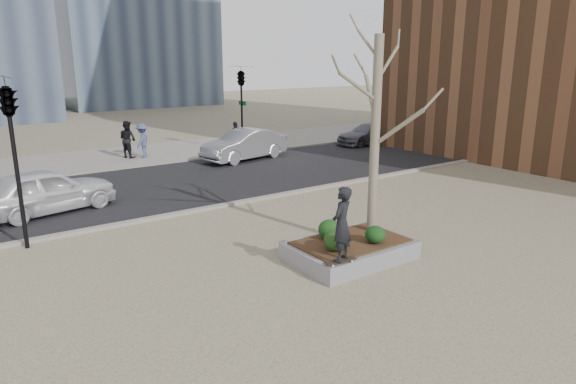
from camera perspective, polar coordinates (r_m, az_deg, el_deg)
ground at (r=12.55m, az=3.48°, el=-8.44°), size 120.00×120.00×0.00m
street at (r=20.88m, az=-14.00°, el=0.66°), size 60.00×8.00×0.02m
far_sidewalk at (r=27.39m, az=-19.49°, el=3.55°), size 60.00×6.00×0.02m
planter at (r=13.08m, az=6.93°, el=-6.49°), size 3.00×2.00×0.45m
planter_mulch at (r=12.99m, az=6.97°, el=-5.48°), size 2.70×1.70×0.04m
sycamore_tree at (r=13.16m, az=9.80°, el=9.54°), size 2.80×2.80×6.60m
shrub_left at (r=12.23m, az=5.39°, el=-5.35°), size 0.61×0.61×0.52m
shrub_middle at (r=12.96m, az=4.69°, el=-4.18°), size 0.60×0.60×0.51m
shrub_right at (r=12.85m, az=9.67°, el=-4.69°), size 0.51×0.51×0.43m
skateboard at (r=11.69m, az=5.87°, el=-7.71°), size 0.80×0.28×0.08m
skateboarder at (r=11.38m, az=5.99°, el=-3.57°), size 0.74×0.63×1.70m
police_car at (r=18.34m, az=-25.30°, el=0.14°), size 4.60×2.60×1.48m
car_silver at (r=25.42m, az=-4.86°, el=5.25°), size 4.73×2.42×1.49m
car_third at (r=30.39m, az=8.96°, el=6.41°), size 4.17×1.78×1.20m
pedestrian_a at (r=27.07m, az=-17.39°, el=5.61°), size 1.01×1.11×1.85m
pedestrian_b at (r=26.94m, az=-15.89°, el=5.53°), size 1.20×1.25×1.71m
pedestrian_c at (r=27.60m, az=-5.81°, el=6.12°), size 0.96×0.45×1.61m
traffic_light_near at (r=14.89m, az=-27.96°, el=2.62°), size 0.60×2.48×4.50m
traffic_light_far at (r=27.42m, az=-5.16°, el=9.07°), size 0.60×2.48×4.50m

